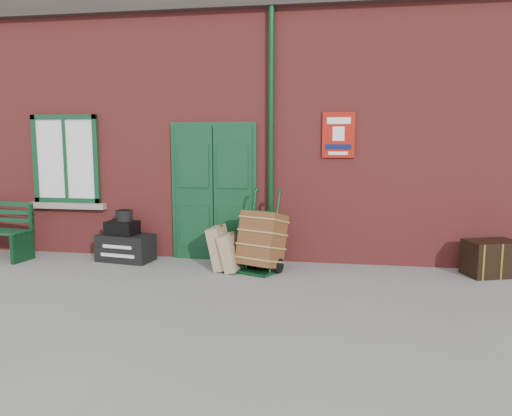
# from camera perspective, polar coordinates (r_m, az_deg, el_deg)

# --- Properties ---
(ground) EXTENTS (80.00, 80.00, 0.00)m
(ground) POSITION_cam_1_polar(r_m,az_deg,el_deg) (6.96, -5.33, -8.75)
(ground) COLOR gray
(ground) RESTS_ON ground
(station_building) EXTENTS (10.30, 4.30, 4.36)m
(station_building) POSITION_cam_1_polar(r_m,az_deg,el_deg) (10.09, -0.37, 8.88)
(station_building) COLOR maroon
(station_building) RESTS_ON ground
(houdini_trunk) EXTENTS (0.95, 0.62, 0.44)m
(houdini_trunk) POSITION_cam_1_polar(r_m,az_deg,el_deg) (8.49, -14.66, -4.40)
(houdini_trunk) COLOR black
(houdini_trunk) RESTS_ON ground
(strongbox) EXTENTS (0.53, 0.42, 0.22)m
(strongbox) POSITION_cam_1_polar(r_m,az_deg,el_deg) (8.45, -15.04, -2.19)
(strongbox) COLOR black
(strongbox) RESTS_ON houdini_trunk
(hatbox) EXTENTS (0.30, 0.30, 0.18)m
(hatbox) POSITION_cam_1_polar(r_m,az_deg,el_deg) (8.43, -14.82, -0.84)
(hatbox) COLOR black
(hatbox) RESTS_ON strongbox
(suitcase_back) EXTENTS (0.35, 0.49, 0.68)m
(suitcase_back) POSITION_cam_1_polar(r_m,az_deg,el_deg) (7.68, -4.16, -4.54)
(suitcase_back) COLOR #9D8567
(suitcase_back) RESTS_ON ground
(suitcase_front) EXTENTS (0.33, 0.44, 0.58)m
(suitcase_front) POSITION_cam_1_polar(r_m,az_deg,el_deg) (7.56, -3.01, -5.11)
(suitcase_front) COLOR #9D8567
(suitcase_front) RESTS_ON ground
(porter_trolley) EXTENTS (0.78, 0.81, 1.22)m
(porter_trolley) POSITION_cam_1_polar(r_m,az_deg,el_deg) (7.52, 0.66, -3.77)
(porter_trolley) COLOR #0C3218
(porter_trolley) RESTS_ON ground
(dark_trunk) EXTENTS (0.84, 0.68, 0.52)m
(dark_trunk) POSITION_cam_1_polar(r_m,az_deg,el_deg) (8.10, 25.28, -5.21)
(dark_trunk) COLOR black
(dark_trunk) RESTS_ON ground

